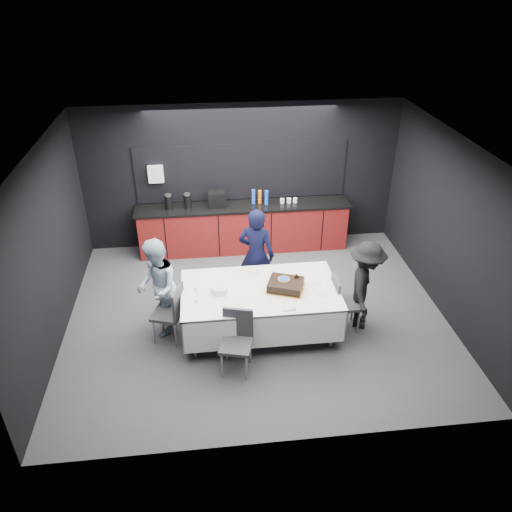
{
  "coord_description": "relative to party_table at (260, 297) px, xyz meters",
  "views": [
    {
      "loc": [
        -0.76,
        -6.43,
        4.97
      ],
      "look_at": [
        0.0,
        0.1,
        1.05
      ],
      "focal_mm": 35.0,
      "sensor_mm": 36.0,
      "label": 1
    }
  ],
  "objects": [
    {
      "name": "ground",
      "position": [
        0.0,
        0.4,
        -0.64
      ],
      "size": [
        6.0,
        6.0,
        0.0
      ],
      "primitive_type": "plane",
      "color": "#424247",
      "rests_on": "ground"
    },
    {
      "name": "room_shell",
      "position": [
        0.0,
        0.4,
        1.22
      ],
      "size": [
        6.04,
        5.04,
        2.82
      ],
      "color": "white",
      "rests_on": "ground"
    },
    {
      "name": "kitchenette",
      "position": [
        -0.02,
        2.62,
        -0.1
      ],
      "size": [
        4.1,
        0.64,
        2.05
      ],
      "color": "#5E0E0F",
      "rests_on": "ground"
    },
    {
      "name": "party_table",
      "position": [
        0.0,
        0.0,
        0.0
      ],
      "size": [
        2.32,
        1.32,
        0.78
      ],
      "color": "#99999E",
      "rests_on": "ground"
    },
    {
      "name": "cake_assembly",
      "position": [
        0.38,
        -0.03,
        0.21
      ],
      "size": [
        0.65,
        0.59,
        0.17
      ],
      "color": "#EFBB46",
      "rests_on": "party_table"
    },
    {
      "name": "plate_stack",
      "position": [
        -0.6,
        -0.02,
        0.19
      ],
      "size": [
        0.24,
        0.24,
        0.1
      ],
      "primitive_type": "cylinder",
      "color": "white",
      "rests_on": "party_table"
    },
    {
      "name": "loose_plate_near",
      "position": [
        -0.36,
        -0.36,
        0.14
      ],
      "size": [
        0.18,
        0.18,
        0.01
      ],
      "primitive_type": "cylinder",
      "color": "white",
      "rests_on": "party_table"
    },
    {
      "name": "loose_plate_right_a",
      "position": [
        0.87,
        0.08,
        0.14
      ],
      "size": [
        0.18,
        0.18,
        0.01
      ],
      "primitive_type": "cylinder",
      "color": "white",
      "rests_on": "party_table"
    },
    {
      "name": "loose_plate_right_b",
      "position": [
        0.91,
        -0.23,
        0.14
      ],
      "size": [
        0.18,
        0.18,
        0.01
      ],
      "primitive_type": "cylinder",
      "color": "white",
      "rests_on": "party_table"
    },
    {
      "name": "loose_plate_far",
      "position": [
        -0.06,
        0.44,
        0.14
      ],
      "size": [
        0.21,
        0.21,
        0.01
      ],
      "primitive_type": "cylinder",
      "color": "white",
      "rests_on": "party_table"
    },
    {
      "name": "fork_pile",
      "position": [
        0.34,
        -0.53,
        0.15
      ],
      "size": [
        0.19,
        0.13,
        0.03
      ],
      "primitive_type": "cube",
      "rotation": [
        0.0,
        0.0,
        0.13
      ],
      "color": "white",
      "rests_on": "party_table"
    },
    {
      "name": "champagne_flute",
      "position": [
        -0.94,
        -0.22,
        0.3
      ],
      "size": [
        0.06,
        0.06,
        0.22
      ],
      "color": "white",
      "rests_on": "party_table"
    },
    {
      "name": "chair_left",
      "position": [
        -1.31,
        -0.04,
        -0.11
      ],
      "size": [
        0.53,
        0.53,
        0.92
      ],
      "color": "#333339",
      "rests_on": "ground"
    },
    {
      "name": "chair_right",
      "position": [
        1.24,
        -0.07,
        -0.11
      ],
      "size": [
        0.42,
        0.42,
        0.92
      ],
      "color": "#333339",
      "rests_on": "ground"
    },
    {
      "name": "chair_near",
      "position": [
        -0.41,
        -0.75,
        -0.11
      ],
      "size": [
        0.51,
        0.51,
        0.92
      ],
      "color": "#333339",
      "rests_on": "ground"
    },
    {
      "name": "person_center",
      "position": [
        0.05,
        0.92,
        0.18
      ],
      "size": [
        0.7,
        0.58,
        1.64
      ],
      "primitive_type": "imported",
      "rotation": [
        0.0,
        0.0,
        2.77
      ],
      "color": "black",
      "rests_on": "ground"
    },
    {
      "name": "person_left",
      "position": [
        -1.51,
        0.21,
        0.14
      ],
      "size": [
        0.68,
        0.82,
        1.55
      ],
      "primitive_type": "imported",
      "rotation": [
        0.0,
        0.0,
        -1.45
      ],
      "color": "#A3BACD",
      "rests_on": "ground"
    },
    {
      "name": "person_right",
      "position": [
        1.6,
        -0.02,
        0.09
      ],
      "size": [
        0.83,
        1.07,
        1.45
      ],
      "primitive_type": "imported",
      "rotation": [
        0.0,
        0.0,
        1.22
      ],
      "color": "black",
      "rests_on": "ground"
    }
  ]
}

